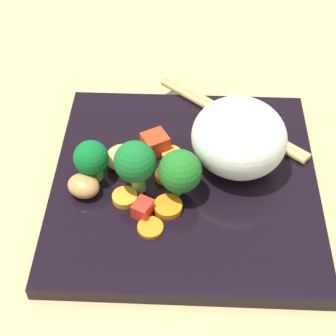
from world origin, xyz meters
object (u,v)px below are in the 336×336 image
Objects in this scene: square_plate at (185,184)px; rice_mound at (239,138)px; carrot_slice_0 at (171,154)px; broccoli_floret_0 at (135,163)px; chopstick_pair at (231,117)px.

square_plate is 2.81× the size of rice_mound.
square_plate is 7.85cm from rice_mound.
carrot_slice_0 reaches higher than square_plate.
broccoli_floret_0 reaches higher than square_plate.
chopstick_pair is (-11.22, 10.74, -3.39)cm from broccoli_floret_0.
square_plate is 4.59× the size of broccoli_floret_0.
rice_mound is at bearing 108.73° from broccoli_floret_0.
chopstick_pair reaches higher than carrot_slice_0.
rice_mound reaches higher than chopstick_pair.
rice_mound is at bearing 131.35° from chopstick_pair.
rice_mound is 11.48cm from broccoli_floret_0.
square_plate is 1.64× the size of chopstick_pair.
rice_mound is 8.40cm from chopstick_pair.
carrot_slice_0 is (-1.03, -7.22, -3.75)cm from rice_mound.
rice_mound is at bearing 112.26° from square_plate.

